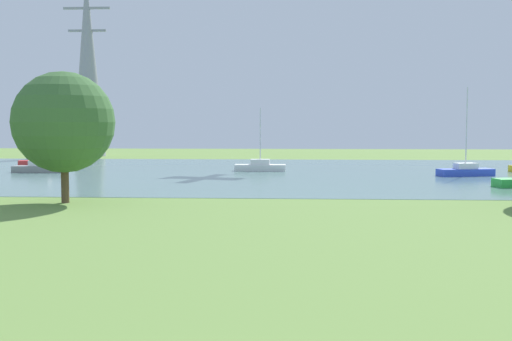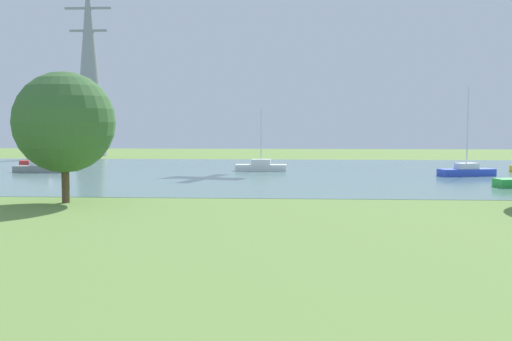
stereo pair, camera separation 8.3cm
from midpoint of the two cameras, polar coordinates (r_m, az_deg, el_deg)
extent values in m
plane|color=olive|center=(29.49, 1.93, -4.50)|extent=(160.00, 160.00, 0.00)
cube|color=slate|center=(57.31, 2.66, -0.17)|extent=(140.00, 40.00, 0.02)
cube|color=red|center=(69.49, -18.80, 0.66)|extent=(5.03, 2.78, 0.60)
cube|color=white|center=(69.46, -18.81, 1.11)|extent=(2.03, 1.56, 0.50)
cylinder|color=silver|center=(69.36, -18.88, 3.75)|extent=(0.10, 0.10, 6.89)
cube|color=gray|center=(60.52, -19.04, 0.13)|extent=(4.80, 1.51, 0.60)
cube|color=white|center=(60.48, -19.05, 0.65)|extent=(1.80, 1.10, 0.50)
cylinder|color=silver|center=(60.37, -19.13, 3.75)|extent=(0.10, 0.10, 7.04)
cube|color=blue|center=(56.30, 18.75, -0.16)|extent=(5.03, 2.72, 0.60)
cube|color=white|center=(56.26, 18.76, 0.40)|extent=(2.03, 1.54, 0.50)
cylinder|color=silver|center=(56.15, 18.84, 3.69)|extent=(0.10, 0.10, 6.97)
cube|color=white|center=(58.86, 0.51, 0.26)|extent=(4.80, 1.50, 0.60)
cube|color=white|center=(58.82, 0.51, 0.79)|extent=(1.80, 1.10, 0.50)
cylinder|color=silver|center=(58.72, 0.52, 3.16)|extent=(0.10, 0.10, 5.36)
cylinder|color=brown|center=(37.11, -16.99, -0.85)|extent=(0.44, 0.44, 2.59)
sphere|color=#3C6734|center=(36.96, -17.10, 4.25)|extent=(5.73, 5.73, 5.73)
cone|color=gray|center=(88.90, -15.00, 9.38)|extent=(4.40, 4.40, 25.04)
cube|color=gray|center=(89.89, -15.10, 14.15)|extent=(6.40, 0.30, 0.30)
cube|color=gray|center=(89.42, -15.06, 12.26)|extent=(5.20, 0.30, 0.30)
camera|label=1|loc=(0.04, -89.92, 0.01)|focal=43.69mm
camera|label=2|loc=(0.04, 90.08, -0.01)|focal=43.69mm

